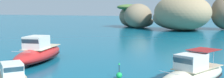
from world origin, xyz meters
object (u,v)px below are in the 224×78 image
Objects in this scene: islet_small at (135,16)px; islet_large at (191,15)px; motorboat_red at (39,53)px; channel_buoy at (119,75)px; motorboat_cream at (193,74)px.

islet_large is at bearing -15.38° from islet_small.
islet_large is at bearing 75.40° from motorboat_red.
channel_buoy is at bearing -76.46° from islet_small.
channel_buoy is (15.56, -64.59, -3.35)m from islet_small.
motorboat_cream is 18.69m from motorboat_red.
islet_large is 3.28× the size of motorboat_cream.
islet_small reaches higher than motorboat_cream.
motorboat_red reaches higher than motorboat_cream.
motorboat_red is (3.88, -60.33, -2.63)m from islet_small.
channel_buoy is at bearing -20.05° from motorboat_red.
motorboat_red is 12.45m from channel_buoy.
islet_small is (-18.28, 5.03, -0.82)m from islet_large.
islet_large reaches higher than channel_buoy.
channel_buoy is at bearing -92.62° from islet_large.
channel_buoy is (-2.72, -59.56, -4.17)m from islet_large.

